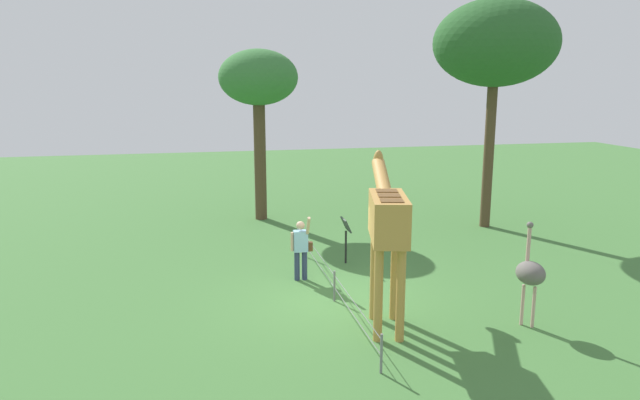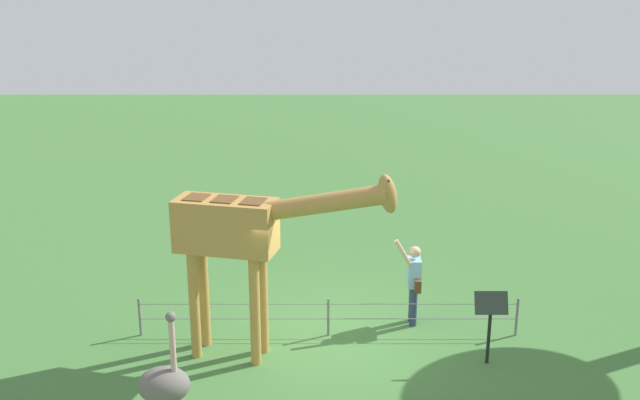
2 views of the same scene
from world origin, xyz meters
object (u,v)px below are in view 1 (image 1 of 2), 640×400
Objects in this scene: tree_east at (495,44)px; tree_northeast at (258,81)px; giraffe at (387,220)px; visitor at (301,247)px; info_sign at (346,231)px; ostrich at (530,273)px.

tree_northeast is (2.85, 7.69, -1.22)m from tree_east.
tree_east is at bearing -40.63° from giraffe.
info_sign is at bearing -53.28° from visitor.
ostrich is (-3.86, -4.16, 0.27)m from visitor.
visitor is 1.87m from info_sign.
tree_northeast is 7.40m from info_sign.
giraffe is at bearing 139.37° from tree_east.
ostrich is 12.36m from tree_northeast.
tree_east is (4.16, -7.45, 5.40)m from visitor.
tree_northeast is at bearing 16.40° from info_sign.
visitor reaches higher than info_sign.
giraffe is at bearing -171.60° from tree_northeast.
visitor is at bearing 47.18° from ostrich.
tree_northeast reaches higher than info_sign.
giraffe is 0.48× the size of tree_east.
info_sign is at bearing 117.07° from tree_east.
ostrich is at bearing -105.24° from giraffe.
tree_east is 1.25× the size of tree_northeast.
tree_northeast is at bearing 8.40° from giraffe.
ostrich is at bearing -151.83° from info_sign.
giraffe is 2.13× the size of visitor.
giraffe is 0.61× the size of tree_northeast.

